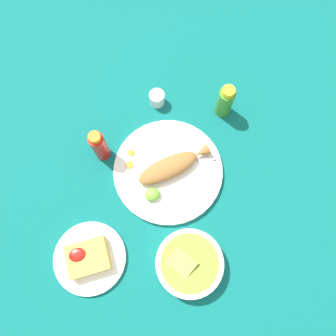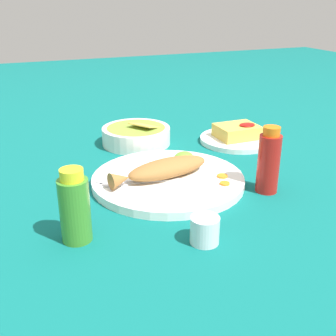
{
  "view_description": "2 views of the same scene",
  "coord_description": "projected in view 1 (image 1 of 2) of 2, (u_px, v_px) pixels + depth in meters",
  "views": [
    {
      "loc": [
        0.08,
        0.28,
        0.99
      ],
      "look_at": [
        0.0,
        0.0,
        0.04
      ],
      "focal_mm": 35.0,
      "sensor_mm": 36.0,
      "label": 1
    },
    {
      "loc": [
        -0.32,
        -0.8,
        0.4
      ],
      "look_at": [
        0.0,
        0.0,
        0.04
      ],
      "focal_mm": 45.0,
      "sensor_mm": 36.0,
      "label": 2
    }
  ],
  "objects": [
    {
      "name": "fork_far",
      "position": [
        196.0,
        175.0,
        1.01
      ],
      "size": [
        0.18,
        0.07,
        0.0
      ],
      "rotation": [
        0.0,
        0.0,
        9.75
      ],
      "color": "silver",
      "rests_on": "main_plate"
    },
    {
      "name": "carrot_slice_mid",
      "position": [
        130.0,
        165.0,
        1.02
      ],
      "size": [
        0.02,
        0.02,
        0.0
      ],
      "primitive_type": "cylinder",
      "color": "orange",
      "rests_on": "main_plate"
    },
    {
      "name": "carrot_slice_near",
      "position": [
        131.0,
        153.0,
        1.03
      ],
      "size": [
        0.02,
        0.02,
        0.0
      ],
      "primitive_type": "cylinder",
      "color": "orange",
      "rests_on": "main_plate"
    },
    {
      "name": "guacamole_bowl",
      "position": [
        189.0,
        263.0,
        0.92
      ],
      "size": [
        0.19,
        0.19,
        0.06
      ],
      "color": "white",
      "rests_on": "ground_plane"
    },
    {
      "name": "main_plate",
      "position": [
        168.0,
        171.0,
        1.02
      ],
      "size": [
        0.34,
        0.34,
        0.02
      ],
      "primitive_type": "cylinder",
      "color": "white",
      "rests_on": "ground_plane"
    },
    {
      "name": "lime_wedge_main",
      "position": [
        152.0,
        194.0,
        0.98
      ],
      "size": [
        0.05,
        0.04,
        0.03
      ],
      "primitive_type": "ellipsoid",
      "color": "#6BB233",
      "rests_on": "main_plate"
    },
    {
      "name": "hot_sauce_bottle_green",
      "position": [
        225.0,
        101.0,
        1.04
      ],
      "size": [
        0.05,
        0.05,
        0.13
      ],
      "color": "#3D8428",
      "rests_on": "ground_plane"
    },
    {
      "name": "fork_near",
      "position": [
        194.0,
        161.0,
        1.02
      ],
      "size": [
        0.18,
        0.05,
        0.0
      ],
      "rotation": [
        0.0,
        0.0,
        9.22
      ],
      "color": "silver",
      "rests_on": "main_plate"
    },
    {
      "name": "ground_plane",
      "position": [
        168.0,
        172.0,
        1.03
      ],
      "size": [
        4.0,
        4.0,
        0.0
      ],
      "primitive_type": "plane",
      "color": "#0C605B"
    },
    {
      "name": "side_plate_fries",
      "position": [
        90.0,
        258.0,
        0.95
      ],
      "size": [
        0.21,
        0.21,
        0.01
      ],
      "primitive_type": "cylinder",
      "color": "white",
      "rests_on": "ground_plane"
    },
    {
      "name": "fried_fish",
      "position": [
        171.0,
        166.0,
        1.0
      ],
      "size": [
        0.24,
        0.1,
        0.04
      ],
      "rotation": [
        0.0,
        0.0,
        0.17
      ],
      "color": "#996633",
      "rests_on": "main_plate"
    },
    {
      "name": "hot_sauce_bottle_red",
      "position": [
        99.0,
        146.0,
        0.99
      ],
      "size": [
        0.05,
        0.05,
        0.14
      ],
      "color": "#B21914",
      "rests_on": "ground_plane"
    },
    {
      "name": "fries_pile",
      "position": [
        88.0,
        258.0,
        0.92
      ],
      "size": [
        0.11,
        0.09,
        0.04
      ],
      "color": "gold",
      "rests_on": "side_plate_fries"
    },
    {
      "name": "salt_cup",
      "position": [
        157.0,
        99.0,
        1.09
      ],
      "size": [
        0.05,
        0.05,
        0.05
      ],
      "color": "silver",
      "rests_on": "ground_plane"
    }
  ]
}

